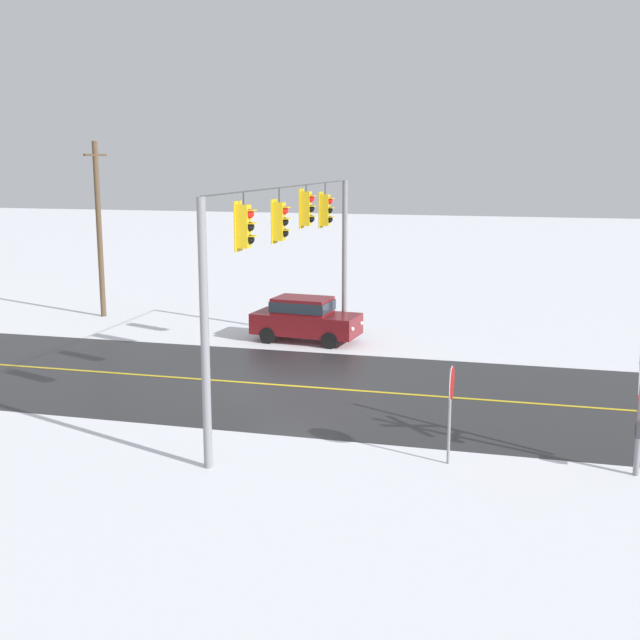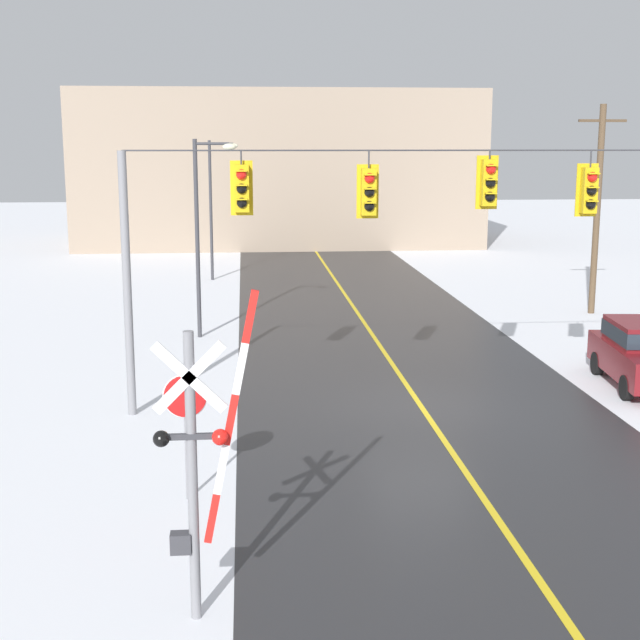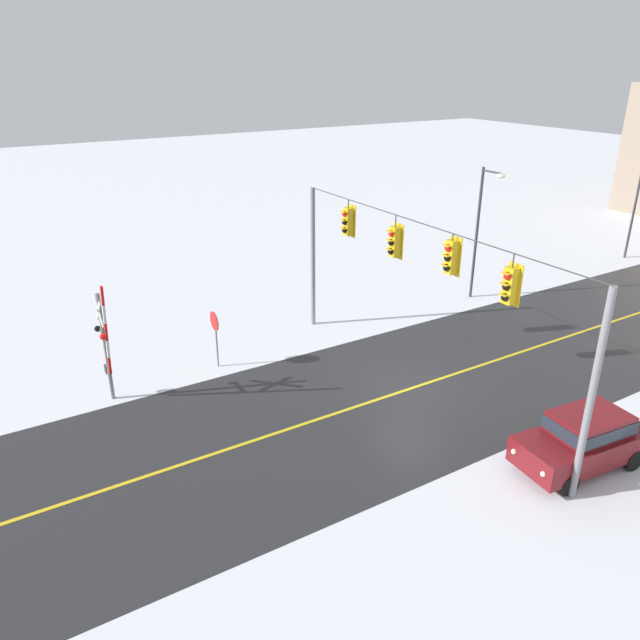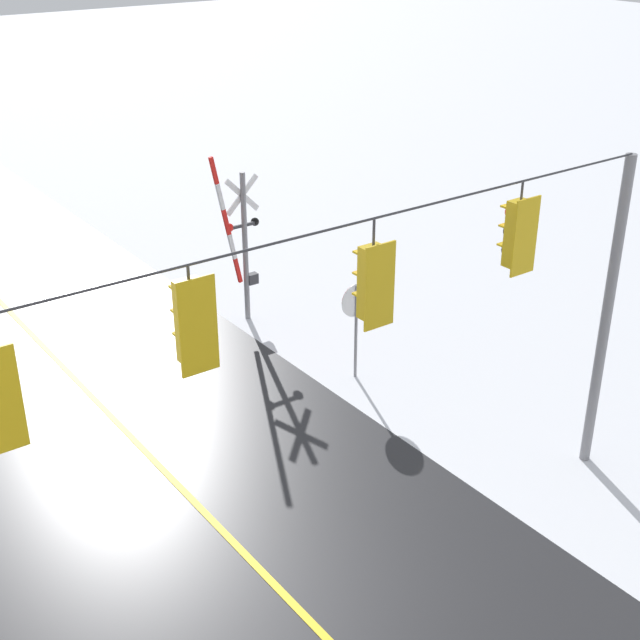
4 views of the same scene
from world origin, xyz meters
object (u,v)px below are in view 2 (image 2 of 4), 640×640
stop_sign (186,409)px  streetlamp_far (215,197)px  railroad_crossing (197,460)px  streetlamp_near (203,220)px  utility_pole (597,207)px

stop_sign → streetlamp_far: (-0.23, 26.75, 2.20)m
railroad_crossing → streetlamp_far: 30.97m
streetlamp_near → railroad_crossing: bearing=-87.9°
streetlamp_far → utility_pole: size_ratio=0.84×
streetlamp_near → streetlamp_far: same height
railroad_crossing → streetlamp_near: 18.21m
streetlamp_far → utility_pole: utility_pole is taller
streetlamp_far → utility_pole: bearing=-34.0°
stop_sign → railroad_crossing: railroad_crossing is taller
stop_sign → railroad_crossing: size_ratio=0.52×
streetlamp_far → streetlamp_near: bearing=-90.0°
railroad_crossing → utility_pole: (13.82, 21.16, 1.75)m
stop_sign → streetlamp_near: (-0.23, 13.95, 2.20)m
stop_sign → streetlamp_far: 26.84m
railroad_crossing → streetlamp_far: size_ratio=0.70×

